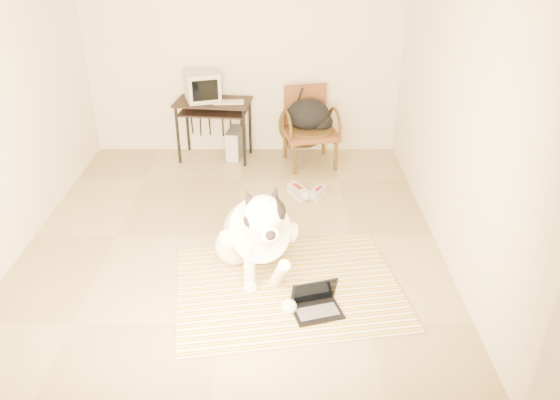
{
  "coord_description": "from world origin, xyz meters",
  "views": [
    {
      "loc": [
        0.47,
        -4.66,
        2.88
      ],
      "look_at": [
        0.46,
        -0.59,
        0.72
      ],
      "focal_mm": 35.0,
      "sensor_mm": 36.0,
      "label": 1
    }
  ],
  "objects_px": {
    "rattan_chair": "(309,127)",
    "backpack": "(310,116)",
    "laptop": "(316,304)",
    "crt_monitor": "(202,86)",
    "dog": "(256,234)",
    "pc_tower": "(236,144)",
    "computer_desk": "(213,109)"
  },
  "relations": [
    {
      "from": "laptop",
      "to": "pc_tower",
      "type": "bearing_deg",
      "value": 105.48
    },
    {
      "from": "dog",
      "to": "crt_monitor",
      "type": "distance_m",
      "value": 2.77
    },
    {
      "from": "crt_monitor",
      "to": "backpack",
      "type": "relative_size",
      "value": 0.86
    },
    {
      "from": "rattan_chair",
      "to": "backpack",
      "type": "xyz_separation_m",
      "value": [
        0.01,
        0.01,
        0.14
      ]
    },
    {
      "from": "computer_desk",
      "to": "crt_monitor",
      "type": "relative_size",
      "value": 1.99
    },
    {
      "from": "computer_desk",
      "to": "crt_monitor",
      "type": "bearing_deg",
      "value": 165.48
    },
    {
      "from": "computer_desk",
      "to": "rattan_chair",
      "type": "distance_m",
      "value": 1.23
    },
    {
      "from": "crt_monitor",
      "to": "rattan_chair",
      "type": "bearing_deg",
      "value": -6.95
    },
    {
      "from": "dog",
      "to": "pc_tower",
      "type": "xyz_separation_m",
      "value": [
        -0.38,
        2.61,
        -0.22
      ]
    },
    {
      "from": "pc_tower",
      "to": "laptop",
      "type": "bearing_deg",
      "value": -74.52
    },
    {
      "from": "computer_desk",
      "to": "rattan_chair",
      "type": "height_order",
      "value": "rattan_chair"
    },
    {
      "from": "dog",
      "to": "computer_desk",
      "type": "distance_m",
      "value": 2.67
    },
    {
      "from": "crt_monitor",
      "to": "backpack",
      "type": "xyz_separation_m",
      "value": [
        1.34,
        -0.16,
        -0.33
      ]
    },
    {
      "from": "computer_desk",
      "to": "rattan_chair",
      "type": "relative_size",
      "value": 1.03
    },
    {
      "from": "dog",
      "to": "pc_tower",
      "type": "relative_size",
      "value": 3.07
    },
    {
      "from": "computer_desk",
      "to": "rattan_chair",
      "type": "xyz_separation_m",
      "value": [
        1.21,
        -0.13,
        -0.18
      ]
    },
    {
      "from": "laptop",
      "to": "crt_monitor",
      "type": "xyz_separation_m",
      "value": [
        -1.26,
        3.16,
        0.87
      ]
    },
    {
      "from": "rattan_chair",
      "to": "backpack",
      "type": "relative_size",
      "value": 1.66
    },
    {
      "from": "dog",
      "to": "backpack",
      "type": "relative_size",
      "value": 2.31
    },
    {
      "from": "laptop",
      "to": "crt_monitor",
      "type": "height_order",
      "value": "crt_monitor"
    },
    {
      "from": "crt_monitor",
      "to": "rattan_chair",
      "type": "xyz_separation_m",
      "value": [
        1.33,
        -0.16,
        -0.47
      ]
    },
    {
      "from": "crt_monitor",
      "to": "rattan_chair",
      "type": "height_order",
      "value": "crt_monitor"
    },
    {
      "from": "pc_tower",
      "to": "dog",
      "type": "bearing_deg",
      "value": -81.73
    },
    {
      "from": "pc_tower",
      "to": "rattan_chair",
      "type": "bearing_deg",
      "value": -9.53
    },
    {
      "from": "computer_desk",
      "to": "backpack",
      "type": "distance_m",
      "value": 1.23
    },
    {
      "from": "pc_tower",
      "to": "rattan_chair",
      "type": "xyz_separation_m",
      "value": [
        0.95,
        -0.16,
        0.29
      ]
    },
    {
      "from": "crt_monitor",
      "to": "backpack",
      "type": "height_order",
      "value": "crt_monitor"
    },
    {
      "from": "dog",
      "to": "laptop",
      "type": "relative_size",
      "value": 3.02
    },
    {
      "from": "laptop",
      "to": "computer_desk",
      "type": "distance_m",
      "value": 3.38
    },
    {
      "from": "dog",
      "to": "computer_desk",
      "type": "height_order",
      "value": "dog"
    },
    {
      "from": "dog",
      "to": "crt_monitor",
      "type": "relative_size",
      "value": 2.69
    },
    {
      "from": "pc_tower",
      "to": "backpack",
      "type": "distance_m",
      "value": 1.06
    }
  ]
}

